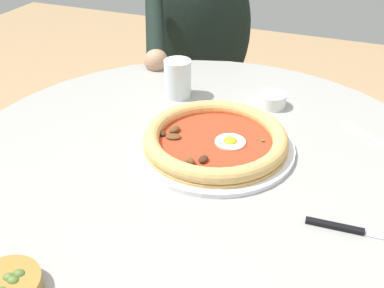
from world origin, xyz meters
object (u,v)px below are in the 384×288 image
at_px(steak_knife, 355,231).
at_px(fork_utensil, 375,141).
at_px(dining_table, 200,213).
at_px(pizza_on_plate, 215,140).
at_px(olive_pan, 7,287).
at_px(cafe_chair_diner, 199,64).
at_px(water_glass, 178,81).
at_px(diner_person, 198,85).
at_px(ramekin_capers, 272,100).

height_order(steak_knife, fork_utensil, steak_knife).
distance_m(dining_table, pizza_on_plate, 0.18).
xyz_separation_m(steak_knife, olive_pan, (0.44, 0.30, 0.01)).
distance_m(dining_table, cafe_chair_diner, 0.92).
bearing_deg(fork_utensil, water_glass, -5.75).
height_order(olive_pan, fork_utensil, olive_pan).
distance_m(dining_table, olive_pan, 0.46).
bearing_deg(diner_person, pizza_on_plate, 113.68).
xyz_separation_m(dining_table, water_glass, (0.15, -0.24, 0.19)).
bearing_deg(olive_pan, fork_utensil, -127.05).
bearing_deg(cafe_chair_diner, pizza_on_plate, 113.15).
xyz_separation_m(pizza_on_plate, steak_knife, (-0.29, 0.15, -0.02)).
bearing_deg(pizza_on_plate, dining_table, 68.93).
distance_m(steak_knife, ramekin_capers, 0.44).
height_order(dining_table, ramekin_capers, ramekin_capers).
relative_size(pizza_on_plate, olive_pan, 2.92).
distance_m(pizza_on_plate, water_glass, 0.26).
relative_size(water_glass, fork_utensil, 0.66).
relative_size(water_glass, ramekin_capers, 1.40).
bearing_deg(olive_pan, pizza_on_plate, -107.72).
distance_m(fork_utensil, diner_person, 0.83).
bearing_deg(pizza_on_plate, olive_pan, 72.28).
bearing_deg(fork_utensil, steak_knife, 86.49).
distance_m(ramekin_capers, olive_pan, 0.72).
bearing_deg(water_glass, cafe_chair_diner, -73.89).
xyz_separation_m(water_glass, ramekin_capers, (-0.24, -0.03, -0.02)).
relative_size(water_glass, diner_person, 0.08).
bearing_deg(fork_utensil, olive_pan, 52.95).
xyz_separation_m(dining_table, fork_utensil, (-0.33, -0.19, 0.15)).
bearing_deg(dining_table, pizza_on_plate, -111.07).
relative_size(dining_table, olive_pan, 9.22).
bearing_deg(water_glass, fork_utensil, 174.25).
distance_m(water_glass, cafe_chair_diner, 0.67).
bearing_deg(steak_knife, olive_pan, 34.77).
xyz_separation_m(pizza_on_plate, cafe_chair_diner, (0.35, -0.81, -0.20)).
xyz_separation_m(steak_knife, diner_person, (0.59, -0.82, -0.20)).
xyz_separation_m(olive_pan, fork_utensil, (-0.46, -0.60, -0.01)).
height_order(diner_person, cafe_chair_diner, diner_person).
relative_size(ramekin_capers, diner_person, 0.06).
bearing_deg(dining_table, diner_person, -68.75).
relative_size(pizza_on_plate, diner_person, 0.28).
bearing_deg(steak_knife, fork_utensil, -93.51).
distance_m(pizza_on_plate, ramekin_capers, 0.24).
distance_m(dining_table, fork_utensil, 0.41).
relative_size(steak_knife, olive_pan, 2.00).
bearing_deg(steak_knife, water_glass, -37.01).
xyz_separation_m(ramekin_capers, fork_utensil, (-0.24, 0.08, -0.02)).
relative_size(fork_utensil, cafe_chair_diner, 0.16).
relative_size(ramekin_capers, fork_utensil, 0.47).
xyz_separation_m(olive_pan, cafe_chair_diner, (0.20, -1.26, -0.19)).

